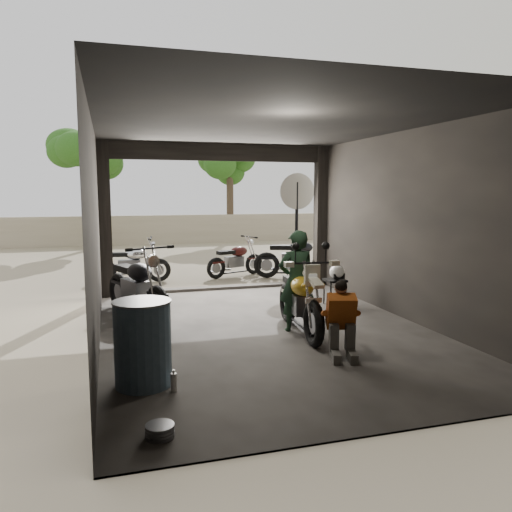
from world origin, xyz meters
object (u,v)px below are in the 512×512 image
left_bike (136,281)px  helmet (337,272)px  stool (335,283)px  sign_post (297,208)px  outside_bike_c (296,254)px  oil_drum (143,345)px  main_bike (300,295)px  mechanic (342,322)px  rider (297,281)px  outside_bike_b (236,257)px  outside_bike_a (131,260)px

left_bike → helmet: bearing=-24.4°
stool → sign_post: bearing=84.3°
stool → outside_bike_c: bearing=83.0°
left_bike → oil_drum: 3.21m
main_bike → helmet: main_bike is taller
main_bike → mechanic: main_bike is taller
rider → stool: rider is taller
mechanic → sign_post: bearing=91.5°
outside_bike_b → mechanic: outside_bike_b is taller
oil_drum → sign_post: 7.24m
oil_drum → sign_post: sign_post is taller
outside_bike_a → oil_drum: size_ratio=1.65×
outside_bike_a → outside_bike_c: (4.01, -0.55, 0.08)m
oil_drum → rider: bearing=33.3°
outside_bike_c → helmet: 3.11m
main_bike → left_bike: (-2.34, 1.73, 0.04)m
outside_bike_c → helmet: bearing=-167.7°
outside_bike_a → rider: rider is taller
outside_bike_b → oil_drum: size_ratio=1.56×
rider → outside_bike_c: bearing=-107.6°
sign_post → oil_drum: bearing=-115.4°
outside_bike_c → sign_post: bearing=-179.0°
outside_bike_a → mechanic: outside_bike_a is taller
main_bike → outside_bike_c: (1.73, 4.68, 0.01)m
outside_bike_a → outside_bike_c: 4.04m
main_bike → sign_post: (1.63, 4.36, 1.19)m
stool → outside_bike_a: bearing=134.9°
outside_bike_b → left_bike: bearing=121.5°
outside_bike_a → outside_bike_b: size_ratio=1.06×
oil_drum → outside_bike_a: bearing=88.5°
rider → oil_drum: 2.95m
outside_bike_a → stool: bearing=-128.8°
mechanic → stool: mechanic is taller
outside_bike_b → stool: size_ratio=2.94×
left_bike → outside_bike_b: bearing=31.3°
outside_bike_c → mechanic: bearing=-176.7°
helmet → left_bike: bearing=173.7°
outside_bike_c → mechanic: outside_bike_c is taller
outside_bike_a → sign_post: (3.90, -0.87, 1.25)m
helmet → rider: bearing=-137.9°
helmet → oil_drum: 4.92m
rider → left_bike: bearing=-30.9°
outside_bike_c → oil_drum: bearing=164.4°
rider → helmet: rider is taller
rider → sign_post: 4.63m
oil_drum → mechanic: bearing=5.5°
outside_bike_c → outside_bike_b: bearing=82.4°
outside_bike_b → helmet: (1.05, -3.78, 0.14)m
outside_bike_b → helmet: size_ratio=5.07×
left_bike → helmet: size_ratio=6.37×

